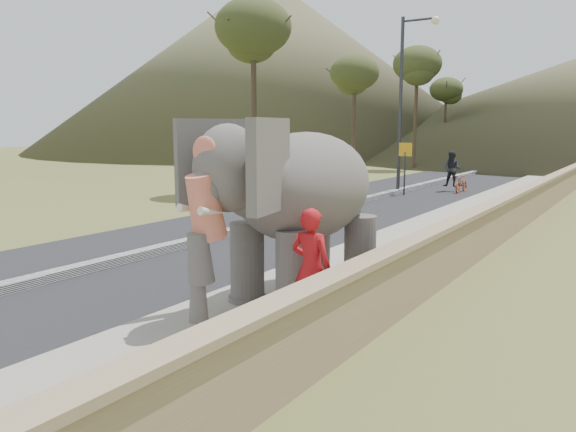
{
  "coord_description": "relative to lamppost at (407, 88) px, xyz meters",
  "views": [
    {
      "loc": [
        5.06,
        -5.96,
        3.11
      ],
      "look_at": [
        0.2,
        1.46,
        1.7
      ],
      "focal_mm": 35.0,
      "sensor_mm": 36.0,
      "label": 1
    }
  ],
  "objects": [
    {
      "name": "signboard",
      "position": [
        0.19,
        -0.48,
        -3.23
      ],
      "size": [
        0.6,
        0.08,
        2.4
      ],
      "color": "#2D2D33",
      "rests_on": "ground"
    },
    {
      "name": "parapet",
      "position": [
        6.34,
        -8.83,
        -4.32
      ],
      "size": [
        0.3,
        120.0,
        1.1
      ],
      "primitive_type": "cube",
      "color": "tan",
      "rests_on": "ground"
    },
    {
      "name": "lamppost",
      "position": [
        0.0,
        0.0,
        0.0
      ],
      "size": [
        1.76,
        0.36,
        8.0
      ],
      "color": "#2D2E32",
      "rests_on": "ground"
    },
    {
      "name": "motorcyclist",
      "position": [
        1.8,
        2.07,
        -4.06
      ],
      "size": [
        1.19,
        1.61,
        1.98
      ],
      "color": "#932C0D",
      "rests_on": "ground"
    },
    {
      "name": "elephant_and_man",
      "position": [
        4.71,
        -16.51,
        -3.22
      ],
      "size": [
        2.63,
        4.43,
        3.04
      ],
      "color": "#67615D",
      "rests_on": "ground"
    },
    {
      "name": "hill_left",
      "position": [
        -33.31,
        36.17,
        6.13
      ],
      "size": [
        60.0,
        60.0,
        22.0
      ],
      "primitive_type": "cone",
      "color": "brown",
      "rests_on": "ground"
    },
    {
      "name": "median",
      "position": [
        -0.31,
        -8.83,
        -4.76
      ],
      "size": [
        0.35,
        120.0,
        0.22
      ],
      "primitive_type": "cube",
      "color": "black",
      "rests_on": "ground"
    },
    {
      "name": "ground",
      "position": [
        4.69,
        -18.83,
        -4.87
      ],
      "size": [
        160.0,
        160.0,
        0.0
      ],
      "primitive_type": "plane",
      "color": "olive",
      "rests_on": "ground"
    },
    {
      "name": "road",
      "position": [
        -0.31,
        -8.83,
        -4.86
      ],
      "size": [
        7.0,
        120.0,
        0.03
      ],
      "primitive_type": "cube",
      "color": "black",
      "rests_on": "ground"
    },
    {
      "name": "walkway",
      "position": [
        4.69,
        -8.83,
        -4.8
      ],
      "size": [
        3.0,
        120.0,
        0.15
      ],
      "primitive_type": "cube",
      "color": "#9E9687",
      "rests_on": "ground"
    },
    {
      "name": "trees",
      "position": [
        3.81,
        12.1,
        -0.82
      ],
      "size": [
        48.71,
        33.15,
        9.05
      ],
      "color": "#473828",
      "rests_on": "ground"
    }
  ]
}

